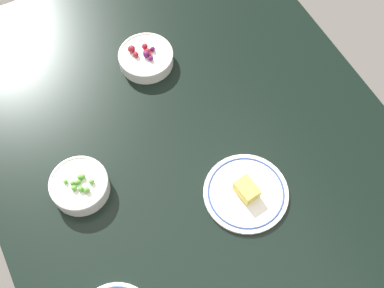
% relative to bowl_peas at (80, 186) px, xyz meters
% --- Properties ---
extents(dining_table, '(1.46, 1.09, 0.04)m').
position_rel_bowl_peas_xyz_m(dining_table, '(0.02, 0.31, -0.05)').
color(dining_table, black).
rests_on(dining_table, ground).
extents(bowl_peas, '(0.15, 0.15, 0.06)m').
position_rel_bowl_peas_xyz_m(bowl_peas, '(0.00, 0.00, 0.00)').
color(bowl_peas, white).
rests_on(bowl_peas, dining_table).
extents(bowl_berries, '(0.16, 0.16, 0.06)m').
position_rel_bowl_peas_xyz_m(bowl_berries, '(-0.29, 0.32, -0.00)').
color(bowl_berries, white).
rests_on(bowl_berries, dining_table).
extents(plate_cheese, '(0.22, 0.22, 0.05)m').
position_rel_bowl_peas_xyz_m(plate_cheese, '(0.21, 0.37, -0.02)').
color(plate_cheese, white).
rests_on(plate_cheese, dining_table).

